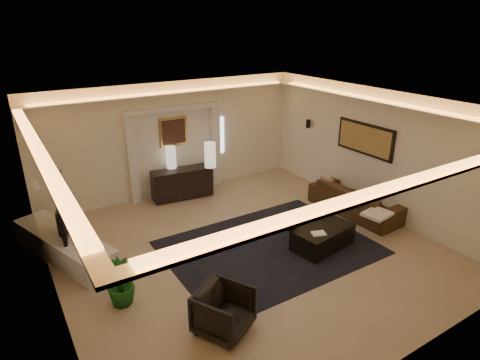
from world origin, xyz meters
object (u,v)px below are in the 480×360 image
console (182,183)px  armchair (224,311)px  coffee_table (323,238)px  sofa (355,200)px

console → armchair: size_ratio=2.02×
armchair → console: bearing=43.9°
coffee_table → armchair: 3.04m
console → sofa: bearing=-37.5°
console → sofa: console is taller
sofa → armchair: size_ratio=3.02×
sofa → armchair: armchair is taller
console → coffee_table: (1.37, -3.74, -0.20)m
console → coffee_table: 3.99m
console → coffee_table: size_ratio=1.22×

